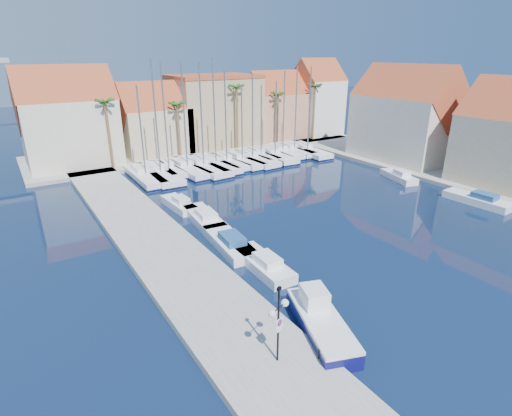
# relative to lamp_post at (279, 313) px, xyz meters

# --- Properties ---
(ground) EXTENTS (260.00, 260.00, 0.00)m
(ground) POSITION_rel_lamp_post_xyz_m (8.55, 0.64, -3.42)
(ground) COLOR black
(ground) RESTS_ON ground
(quay_west) EXTENTS (6.00, 77.00, 0.50)m
(quay_west) POSITION_rel_lamp_post_xyz_m (-0.45, 14.14, -3.17)
(quay_west) COLOR gray
(quay_west) RESTS_ON ground
(shore_north) EXTENTS (54.00, 16.00, 0.50)m
(shore_north) POSITION_rel_lamp_post_xyz_m (18.55, 48.64, -3.17)
(shore_north) COLOR gray
(shore_north) RESTS_ON ground
(shore_east) EXTENTS (12.00, 60.00, 0.50)m
(shore_east) POSITION_rel_lamp_post_xyz_m (40.55, 15.64, -3.17)
(shore_east) COLOR gray
(shore_east) RESTS_ON ground
(lamp_post) EXTENTS (1.45, 0.77, 4.44)m
(lamp_post) POSITION_rel_lamp_post_xyz_m (0.00, 0.00, 0.00)
(lamp_post) COLOR black
(lamp_post) RESTS_ON quay_west
(bollard) EXTENTS (0.21, 0.21, 0.54)m
(bollard) POSITION_rel_lamp_post_xyz_m (1.95, -1.06, -2.65)
(bollard) COLOR black
(bollard) RESTS_ON quay_west
(fishing_boat) EXTENTS (4.23, 6.87, 2.28)m
(fishing_boat) POSITION_rel_lamp_post_xyz_m (3.79, 0.99, -2.66)
(fishing_boat) COLOR #0D0D4E
(fishing_boat) RESTS_ON ground
(motorboat_west_0) EXTENTS (2.24, 6.40, 1.40)m
(motorboat_west_0) POSITION_rel_lamp_post_xyz_m (5.06, 8.86, -2.91)
(motorboat_west_0) COLOR white
(motorboat_west_0) RESTS_ON ground
(motorboat_west_1) EXTENTS (2.93, 7.26, 1.40)m
(motorboat_west_1) POSITION_rel_lamp_post_xyz_m (4.67, 13.47, -2.91)
(motorboat_west_1) COLOR white
(motorboat_west_1) RESTS_ON ground
(motorboat_west_2) EXTENTS (2.84, 7.04, 1.40)m
(motorboat_west_2) POSITION_rel_lamp_post_xyz_m (5.23, 19.45, -2.91)
(motorboat_west_2) COLOR white
(motorboat_west_2) RESTS_ON ground
(motorboat_west_3) EXTENTS (2.04, 5.66, 1.40)m
(motorboat_west_3) POSITION_rel_lamp_post_xyz_m (4.67, 24.32, -2.91)
(motorboat_west_3) COLOR white
(motorboat_west_3) RESTS_ON ground
(motorboat_east_0) EXTENTS (2.46, 6.97, 1.40)m
(motorboat_east_0) POSITION_rel_lamp_post_xyz_m (32.56, 7.88, -2.91)
(motorboat_east_0) COLOR white
(motorboat_east_0) RESTS_ON ground
(motorboat_east_1) EXTENTS (3.38, 6.04, 1.40)m
(motorboat_east_1) POSITION_rel_lamp_post_xyz_m (32.53, 18.34, -2.91)
(motorboat_east_1) COLOR white
(motorboat_east_1) RESTS_ON ground
(sailboat_0) EXTENTS (3.01, 10.88, 11.86)m
(sailboat_0) POSITION_rel_lamp_post_xyz_m (4.85, 36.24, -2.85)
(sailboat_0) COLOR white
(sailboat_0) RESTS_ON ground
(sailboat_1) EXTENTS (3.68, 12.10, 14.79)m
(sailboat_1) POSITION_rel_lamp_post_xyz_m (6.85, 36.28, -2.83)
(sailboat_1) COLOR white
(sailboat_1) RESTS_ON ground
(sailboat_2) EXTENTS (2.39, 8.65, 14.36)m
(sailboat_2) POSITION_rel_lamp_post_xyz_m (8.47, 37.42, -2.77)
(sailboat_2) COLOR white
(sailboat_2) RESTS_ON ground
(sailboat_3) EXTENTS (3.54, 11.07, 14.26)m
(sailboat_3) POSITION_rel_lamp_post_xyz_m (10.72, 36.57, -2.82)
(sailboat_3) COLOR white
(sailboat_3) RESTS_ON ground
(sailboat_4) EXTENTS (3.86, 12.19, 14.40)m
(sailboat_4) POSITION_rel_lamp_post_xyz_m (13.00, 36.31, -2.84)
(sailboat_4) COLOR white
(sailboat_4) RESTS_ON ground
(sailboat_5) EXTENTS (3.01, 11.28, 14.76)m
(sailboat_5) POSITION_rel_lamp_post_xyz_m (15.12, 36.57, -2.82)
(sailboat_5) COLOR white
(sailboat_5) RESTS_ON ground
(sailboat_6) EXTENTS (3.49, 10.38, 13.47)m
(sailboat_6) POSITION_rel_lamp_post_xyz_m (16.87, 36.64, -2.82)
(sailboat_6) COLOR white
(sailboat_6) RESTS_ON ground
(sailboat_7) EXTENTS (3.04, 10.43, 11.27)m
(sailboat_7) POSITION_rel_lamp_post_xyz_m (19.29, 36.31, -2.85)
(sailboat_7) COLOR white
(sailboat_7) RESTS_ON ground
(sailboat_8) EXTENTS (3.67, 11.57, 12.64)m
(sailboat_8) POSITION_rel_lamp_post_xyz_m (21.10, 36.43, -2.85)
(sailboat_8) COLOR white
(sailboat_8) RESTS_ON ground
(sailboat_9) EXTENTS (2.62, 9.32, 11.05)m
(sailboat_9) POSITION_rel_lamp_post_xyz_m (23.32, 37.33, -2.84)
(sailboat_9) COLOR white
(sailboat_9) RESTS_ON ground
(sailboat_10) EXTENTS (3.68, 10.96, 11.56)m
(sailboat_10) POSITION_rel_lamp_post_xyz_m (25.19, 36.27, -2.85)
(sailboat_10) COLOR white
(sailboat_10) RESTS_ON ground
(sailboat_11) EXTENTS (2.53, 9.42, 12.88)m
(sailboat_11) POSITION_rel_lamp_post_xyz_m (27.31, 37.11, -2.82)
(sailboat_11) COLOR white
(sailboat_11) RESTS_ON ground
(sailboat_12) EXTENTS (3.00, 9.86, 13.58)m
(sailboat_12) POSITION_rel_lamp_post_xyz_m (29.73, 37.30, -2.81)
(sailboat_12) COLOR white
(sailboat_12) RESTS_ON ground
(sailboat_13) EXTENTS (3.71, 11.22, 13.45)m
(sailboat_13) POSITION_rel_lamp_post_xyz_m (31.37, 36.00, -2.84)
(sailboat_13) COLOR white
(sailboat_13) RESTS_ON ground
(building_0) EXTENTS (12.30, 9.00, 13.50)m
(building_0) POSITION_rel_lamp_post_xyz_m (-1.45, 47.64, 3.11)
(building_0) COLOR beige
(building_0) RESTS_ON shore_north
(building_1) EXTENTS (10.30, 8.00, 11.00)m
(building_1) POSITION_rel_lamp_post_xyz_m (10.55, 47.64, 1.88)
(building_1) COLOR tan
(building_1) RESTS_ON shore_north
(building_2) EXTENTS (14.20, 10.20, 11.50)m
(building_2) POSITION_rel_lamp_post_xyz_m (21.55, 48.64, 2.84)
(building_2) COLOR tan
(building_2) RESTS_ON shore_north
(building_3) EXTENTS (10.30, 8.00, 12.00)m
(building_3) POSITION_rel_lamp_post_xyz_m (33.55, 47.64, 2.44)
(building_3) COLOR #B7725C
(building_3) RESTS_ON shore_north
(building_4) EXTENTS (8.30, 8.00, 14.00)m
(building_4) POSITION_rel_lamp_post_xyz_m (42.55, 46.64, 3.55)
(building_4) COLOR silver
(building_4) RESTS_ON shore_north
(building_6) EXTENTS (9.00, 14.30, 13.50)m
(building_6) POSITION_rel_lamp_post_xyz_m (40.55, 24.64, 3.10)
(building_6) COLOR beige
(building_6) RESTS_ON shore_east
(palm_0) EXTENTS (2.60, 2.60, 10.15)m
(palm_0) POSITION_rel_lamp_post_xyz_m (2.55, 42.64, 5.66)
(palm_0) COLOR brown
(palm_0) RESTS_ON shore_north
(palm_1) EXTENTS (2.60, 2.60, 9.15)m
(palm_1) POSITION_rel_lamp_post_xyz_m (12.55, 42.64, 4.72)
(palm_1) COLOR brown
(palm_1) RESTS_ON shore_north
(palm_2) EXTENTS (2.60, 2.60, 11.15)m
(palm_2) POSITION_rel_lamp_post_xyz_m (22.55, 42.64, 6.60)
(palm_2) COLOR brown
(palm_2) RESTS_ON shore_north
(palm_3) EXTENTS (2.60, 2.60, 9.65)m
(palm_3) POSITION_rel_lamp_post_xyz_m (30.55, 42.64, 5.19)
(palm_3) COLOR brown
(palm_3) RESTS_ON shore_north
(palm_4) EXTENTS (2.60, 2.60, 10.65)m
(palm_4) POSITION_rel_lamp_post_xyz_m (38.55, 42.64, 6.13)
(palm_4) COLOR brown
(palm_4) RESTS_ON shore_north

